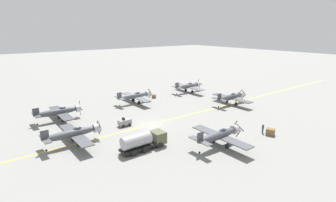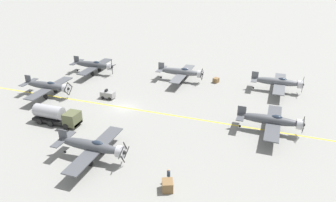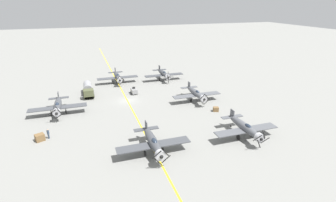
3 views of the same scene
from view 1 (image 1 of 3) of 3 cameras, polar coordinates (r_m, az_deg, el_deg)
ground_plane at (r=54.98m, az=-3.71°, el=-5.13°), size 400.00×400.00×0.00m
taxiway_stripe at (r=54.97m, az=-3.71°, el=-5.13°), size 0.30×160.00×0.01m
airplane_near_center at (r=47.95m, az=-19.91°, el=-6.65°), size 12.00×9.98×3.65m
airplane_far_center at (r=70.50m, az=13.53°, el=0.82°), size 12.00×9.98×3.65m
airplane_near_left at (r=61.18m, az=-22.62°, el=-2.19°), size 12.00×9.98×3.79m
airplane_far_left at (r=82.14m, az=4.42°, el=3.26°), size 12.00×9.98×3.67m
airplane_mid_left at (r=70.25m, az=-7.24°, el=1.08°), size 12.00×9.98×3.65m
airplane_mid_right at (r=45.28m, az=11.13°, el=-7.30°), size 12.00×9.98×3.65m
fuel_tanker at (r=43.73m, az=-5.35°, el=-8.62°), size 2.68×8.00×2.98m
tow_tractor at (r=54.63m, az=-9.40°, el=-4.57°), size 1.57×2.60×1.79m
ground_crew_walking at (r=53.29m, az=19.95°, el=-5.59°), size 0.40×0.40×1.85m
supply_crate_by_tanker at (r=53.05m, az=21.40°, el=-6.28°), size 1.86×1.73×1.25m
supply_crate_mid_lane at (r=75.68m, az=-3.10°, el=1.04°), size 1.44×1.32×0.99m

